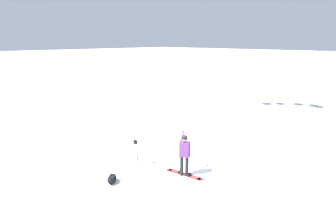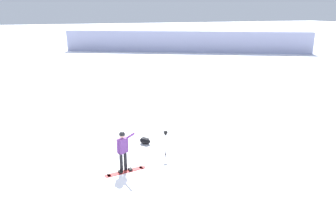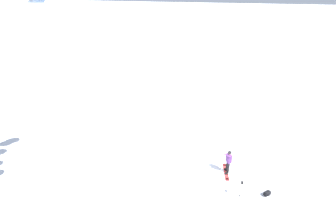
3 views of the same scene
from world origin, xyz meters
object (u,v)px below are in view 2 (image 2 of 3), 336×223
Objects in this scene: gear_bag_large at (145,141)px; camera_tripod at (165,138)px; snowboarder at (123,147)px; snowboard at (125,171)px.

camera_tripod is at bearing -163.26° from gear_bag_large.
camera_tripod is (0.81, -2.14, -0.21)m from snowboarder.
snowboarder reaches higher than snowboard.
snowboarder reaches higher than camera_tripod.
snowboard is 2.66× the size of gear_bag_large.
gear_bag_large is at bearing -33.66° from snowboarder.
gear_bag_large is at bearing 16.74° from camera_tripod.
gear_bag_large is 0.55× the size of camera_tripod.
camera_tripod reaches higher than snowboard.
snowboard is at bearing 147.83° from gear_bag_large.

